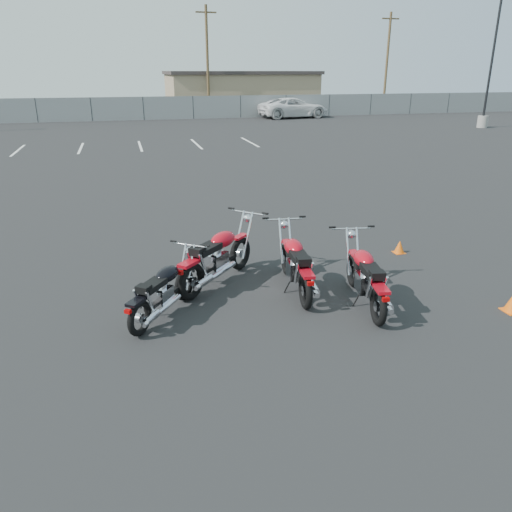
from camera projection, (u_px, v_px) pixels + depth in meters
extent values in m
plane|color=black|center=(254.00, 304.00, 8.55)|extent=(120.00, 120.00, 0.00)
torus|color=black|center=(240.00, 253.00, 9.96)|extent=(0.56, 0.56, 0.67)
cylinder|color=silver|center=(240.00, 253.00, 9.96)|extent=(0.20, 0.21, 0.18)
torus|color=black|center=(192.00, 281.00, 8.64)|extent=(0.56, 0.56, 0.67)
cylinder|color=silver|center=(192.00, 281.00, 8.64)|extent=(0.20, 0.21, 0.18)
cube|color=black|center=(218.00, 264.00, 9.28)|extent=(0.90, 0.91, 0.07)
cube|color=silver|center=(216.00, 262.00, 9.22)|extent=(0.52, 0.52, 0.33)
cylinder|color=silver|center=(215.00, 251.00, 9.15)|extent=(0.35, 0.36, 0.30)
ellipsoid|color=#B10A18|center=(223.00, 239.00, 9.30)|extent=(0.70, 0.70, 0.29)
cube|color=black|center=(206.00, 249.00, 8.87)|extent=(0.64, 0.64, 0.11)
cube|color=black|center=(197.00, 251.00, 8.63)|extent=(0.32, 0.32, 0.13)
cube|color=#B10A18|center=(190.00, 263.00, 8.50)|extent=(0.47, 0.48, 0.06)
cube|color=#B10A18|center=(240.00, 237.00, 9.84)|extent=(0.37, 0.37, 0.04)
cylinder|color=silver|center=(203.00, 265.00, 8.62)|extent=(0.18, 0.19, 0.44)
cylinder|color=silver|center=(190.00, 262.00, 8.74)|extent=(0.18, 0.19, 0.44)
cylinder|color=silver|center=(216.00, 275.00, 8.95)|extent=(0.93, 0.95, 0.14)
cylinder|color=silver|center=(204.00, 281.00, 8.65)|extent=(0.37, 0.38, 0.15)
cylinder|color=silver|center=(248.00, 235.00, 9.90)|extent=(0.35, 0.35, 0.88)
cylinder|color=silver|center=(239.00, 234.00, 9.99)|extent=(0.35, 0.35, 0.88)
sphere|color=silver|center=(248.00, 218.00, 9.99)|extent=(0.25, 0.25, 0.18)
cylinder|color=silver|center=(248.00, 213.00, 9.97)|extent=(0.58, 0.57, 0.03)
cylinder|color=black|center=(265.00, 213.00, 9.75)|extent=(0.12, 0.12, 0.04)
cylinder|color=black|center=(231.00, 208.00, 10.11)|extent=(0.12, 0.12, 0.04)
cylinder|color=black|center=(208.00, 275.00, 9.34)|extent=(0.14, 0.14, 0.34)
cube|color=#990505|center=(180.00, 272.00, 8.29)|extent=(0.13, 0.13, 0.07)
torus|color=black|center=(184.00, 284.00, 8.65)|extent=(0.42, 0.51, 0.56)
cylinder|color=silver|center=(184.00, 284.00, 8.65)|extent=(0.16, 0.18, 0.15)
torus|color=black|center=(140.00, 318.00, 7.47)|extent=(0.42, 0.51, 0.56)
cylinder|color=silver|center=(140.00, 318.00, 7.47)|extent=(0.16, 0.18, 0.15)
cube|color=black|center=(163.00, 298.00, 8.05)|extent=(0.66, 0.84, 0.06)
cube|color=silver|center=(162.00, 296.00, 7.99)|extent=(0.42, 0.44, 0.28)
cylinder|color=silver|center=(161.00, 286.00, 7.93)|extent=(0.29, 0.30, 0.25)
ellipsoid|color=black|center=(167.00, 274.00, 8.07)|extent=(0.55, 0.60, 0.24)
cube|color=black|center=(152.00, 285.00, 7.69)|extent=(0.50, 0.56, 0.09)
cube|color=black|center=(144.00, 289.00, 7.47)|extent=(0.26, 0.26, 0.11)
cube|color=black|center=(137.00, 301.00, 7.36)|extent=(0.37, 0.41, 0.05)
cube|color=black|center=(183.00, 269.00, 8.55)|extent=(0.29, 0.33, 0.04)
cylinder|color=silver|center=(150.00, 302.00, 7.48)|extent=(0.14, 0.16, 0.37)
cylinder|color=silver|center=(137.00, 299.00, 7.55)|extent=(0.14, 0.16, 0.37)
cylinder|color=silver|center=(162.00, 310.00, 7.77)|extent=(0.68, 0.87, 0.12)
cylinder|color=silver|center=(152.00, 317.00, 7.51)|extent=(0.29, 0.33, 0.12)
cylinder|color=silver|center=(191.00, 267.00, 8.61)|extent=(0.25, 0.32, 0.73)
cylinder|color=silver|center=(182.00, 266.00, 8.67)|extent=(0.25, 0.32, 0.73)
sphere|color=silver|center=(190.00, 251.00, 8.69)|extent=(0.21, 0.21, 0.15)
cylinder|color=silver|center=(190.00, 245.00, 8.67)|extent=(0.54, 0.41, 0.03)
cylinder|color=black|center=(206.00, 246.00, 8.53)|extent=(0.11, 0.09, 0.03)
cylinder|color=black|center=(173.00, 241.00, 8.75)|extent=(0.11, 0.09, 0.03)
cylinder|color=black|center=(154.00, 309.00, 8.07)|extent=(0.13, 0.11, 0.28)
cube|color=#990505|center=(128.00, 312.00, 7.17)|extent=(0.11, 0.10, 0.06)
torus|color=black|center=(353.00, 270.00, 9.18)|extent=(0.23, 0.63, 0.62)
cylinder|color=silver|center=(353.00, 270.00, 9.18)|extent=(0.13, 0.18, 0.17)
torus|color=black|center=(378.00, 306.00, 7.77)|extent=(0.23, 0.63, 0.62)
cylinder|color=silver|center=(378.00, 306.00, 7.77)|extent=(0.13, 0.18, 0.17)
cube|color=black|center=(365.00, 285.00, 8.46)|extent=(0.30, 1.09, 0.06)
cube|color=silver|center=(366.00, 282.00, 8.39)|extent=(0.36, 0.44, 0.31)
cylinder|color=silver|center=(367.00, 272.00, 8.32)|extent=(0.25, 0.29, 0.27)
ellipsoid|color=#B10A18|center=(364.00, 259.00, 8.49)|extent=(0.42, 0.65, 0.27)
cube|color=black|center=(372.00, 271.00, 8.04)|extent=(0.37, 0.61, 0.10)
cube|color=black|center=(377.00, 275.00, 7.78)|extent=(0.26, 0.23, 0.12)
cube|color=#B10A18|center=(381.00, 288.00, 7.64)|extent=(0.26, 0.46, 0.05)
cube|color=#B10A18|center=(354.00, 254.00, 9.06)|extent=(0.20, 0.37, 0.04)
cylinder|color=silver|center=(384.00, 287.00, 7.83)|extent=(0.09, 0.20, 0.41)
cylinder|color=silver|center=(369.00, 287.00, 7.81)|extent=(0.09, 0.20, 0.41)
cylinder|color=silver|center=(380.00, 295.00, 8.20)|extent=(0.30, 1.14, 0.13)
cylinder|color=silver|center=(386.00, 303.00, 7.88)|extent=(0.19, 0.38, 0.14)
cylinder|color=silver|center=(358.00, 251.00, 9.18)|extent=(0.12, 0.42, 0.82)
cylinder|color=silver|center=(348.00, 251.00, 9.17)|extent=(0.12, 0.42, 0.82)
sphere|color=silver|center=(351.00, 234.00, 9.24)|extent=(0.19, 0.19, 0.17)
cylinder|color=silver|center=(351.00, 229.00, 9.22)|extent=(0.72, 0.16, 0.03)
cylinder|color=black|center=(371.00, 226.00, 9.21)|extent=(0.13, 0.06, 0.04)
cylinder|color=black|center=(332.00, 227.00, 9.16)|extent=(0.13, 0.06, 0.04)
cylinder|color=black|center=(357.00, 298.00, 8.42)|extent=(0.16, 0.05, 0.31)
cube|color=#990505|center=(386.00, 299.00, 7.41)|extent=(0.11, 0.08, 0.06)
torus|color=black|center=(286.00, 259.00, 9.72)|extent=(0.18, 0.64, 0.63)
cylinder|color=silver|center=(286.00, 259.00, 9.72)|extent=(0.12, 0.18, 0.17)
torus|color=black|center=(306.00, 291.00, 8.31)|extent=(0.18, 0.64, 0.63)
cylinder|color=silver|center=(306.00, 291.00, 8.31)|extent=(0.12, 0.18, 0.17)
cube|color=black|center=(295.00, 271.00, 9.00)|extent=(0.22, 1.11, 0.06)
cube|color=silver|center=(296.00, 269.00, 8.93)|extent=(0.34, 0.43, 0.32)
cylinder|color=silver|center=(296.00, 259.00, 8.86)|extent=(0.24, 0.28, 0.28)
ellipsoid|color=#B10A18|center=(294.00, 247.00, 9.03)|extent=(0.39, 0.64, 0.27)
cube|color=black|center=(300.00, 258.00, 8.57)|extent=(0.33, 0.60, 0.11)
cube|color=black|center=(304.00, 261.00, 8.32)|extent=(0.25, 0.21, 0.13)
cube|color=#B10A18|center=(307.00, 273.00, 8.17)|extent=(0.24, 0.46, 0.05)
cube|color=#B10A18|center=(287.00, 243.00, 9.60)|extent=(0.17, 0.37, 0.04)
cylinder|color=silver|center=(311.00, 272.00, 8.38)|extent=(0.07, 0.20, 0.41)
cylinder|color=silver|center=(296.00, 273.00, 8.34)|extent=(0.07, 0.20, 0.41)
cylinder|color=silver|center=(309.00, 281.00, 8.75)|extent=(0.22, 1.16, 0.13)
cylinder|color=silver|center=(314.00, 288.00, 8.43)|extent=(0.17, 0.38, 0.14)
cylinder|color=silver|center=(290.00, 240.00, 9.73)|extent=(0.09, 0.42, 0.83)
cylinder|color=silver|center=(281.00, 241.00, 9.71)|extent=(0.09, 0.42, 0.83)
sphere|color=silver|center=(284.00, 225.00, 9.78)|extent=(0.19, 0.19, 0.17)
cylinder|color=silver|center=(284.00, 219.00, 9.76)|extent=(0.74, 0.11, 0.03)
cylinder|color=black|center=(302.00, 217.00, 9.78)|extent=(0.13, 0.05, 0.04)
cylinder|color=black|center=(266.00, 218.00, 9.67)|extent=(0.13, 0.05, 0.04)
cylinder|color=black|center=(288.00, 284.00, 8.95)|extent=(0.17, 0.04, 0.32)
cube|color=#990505|center=(311.00, 283.00, 7.94)|extent=(0.11, 0.07, 0.06)
cone|color=#F2600C|center=(399.00, 246.00, 10.91)|extent=(0.22, 0.22, 0.27)
cube|color=#F2600C|center=(399.00, 253.00, 10.96)|extent=(0.24, 0.24, 0.01)
cube|color=#F2600C|center=(512.00, 311.00, 8.30)|extent=(0.29, 0.29, 0.01)
cylinder|color=gray|center=(483.00, 122.00, 34.79)|extent=(0.70, 0.70, 0.80)
cylinder|color=black|center=(495.00, 39.00, 32.93)|extent=(0.16, 0.16, 9.82)
cube|color=slate|center=(143.00, 108.00, 39.93)|extent=(80.00, 0.04, 1.80)
cylinder|color=black|center=(36.00, 110.00, 38.00)|extent=(0.06, 0.06, 1.80)
cylinder|color=black|center=(91.00, 109.00, 38.96)|extent=(0.06, 0.06, 1.80)
cylinder|color=black|center=(143.00, 108.00, 39.93)|extent=(0.06, 0.06, 1.80)
cylinder|color=black|center=(193.00, 108.00, 40.89)|extent=(0.06, 0.06, 1.80)
cylinder|color=black|center=(241.00, 107.00, 41.85)|extent=(0.06, 0.06, 1.80)
cylinder|color=black|center=(286.00, 106.00, 42.81)|extent=(0.06, 0.06, 1.80)
cylinder|color=black|center=(329.00, 105.00, 43.78)|extent=(0.06, 0.06, 1.80)
cylinder|color=black|center=(371.00, 104.00, 44.74)|extent=(0.06, 0.06, 1.80)
cylinder|color=black|center=(410.00, 104.00, 45.70)|extent=(0.06, 0.06, 1.80)
cylinder|color=black|center=(448.00, 103.00, 46.67)|extent=(0.06, 0.06, 1.80)
cylinder|color=black|center=(485.00, 102.00, 47.63)|extent=(0.06, 0.06, 1.80)
cube|color=#947F5F|center=(239.00, 92.00, 50.20)|extent=(14.00, 9.00, 3.40)
cube|color=#39312F|center=(239.00, 73.00, 49.56)|extent=(14.40, 9.40, 0.30)
cylinder|color=#4B3923|center=(208.00, 61.00, 43.73)|extent=(0.24, 0.24, 9.00)
cube|color=#4B3923|center=(206.00, 12.00, 42.37)|extent=(1.80, 0.12, 0.12)
cylinder|color=#4B3923|center=(387.00, 62.00, 48.97)|extent=(0.24, 0.24, 9.00)
cube|color=#4B3923|center=(391.00, 19.00, 47.61)|extent=(1.80, 0.12, 0.12)
cube|color=silver|center=(18.00, 150.00, 24.97)|extent=(0.12, 4.00, 0.01)
cube|color=silver|center=(81.00, 148.00, 25.69)|extent=(0.12, 4.00, 0.01)
cube|color=silver|center=(140.00, 146.00, 26.42)|extent=(0.12, 4.00, 0.01)
cube|color=silver|center=(196.00, 144.00, 27.14)|extent=(0.12, 4.00, 0.01)
cube|color=silver|center=(250.00, 142.00, 27.86)|extent=(0.12, 4.00, 0.01)
imported|color=silver|center=(294.00, 102.00, 41.68)|extent=(3.56, 7.07, 2.58)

